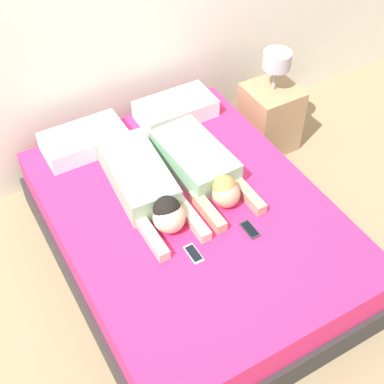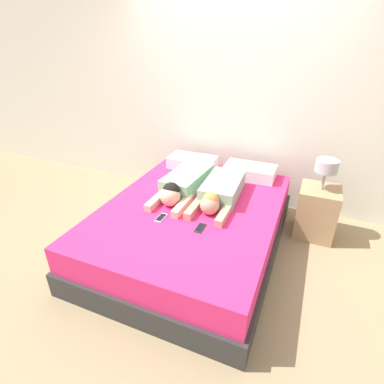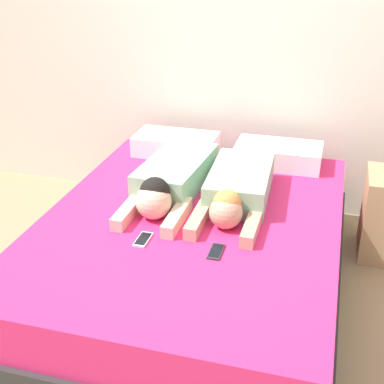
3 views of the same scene
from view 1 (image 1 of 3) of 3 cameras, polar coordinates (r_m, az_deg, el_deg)
The scene contains 10 objects.
ground_plane at distance 3.74m, azimuth -0.00°, elevation -6.83°, with size 12.00×12.00×0.00m, color #9E8460.
wall_back at distance 3.79m, azimuth -9.95°, elevation 18.96°, with size 12.00×0.06×2.60m.
bed at distance 3.55m, azimuth -0.00°, elevation -4.48°, with size 1.67×2.18×0.49m.
pillow_head_left at distance 3.81m, azimuth -11.41°, elevation 5.38°, with size 0.57×0.32×0.14m.
pillow_head_right at distance 4.02m, azimuth -1.75°, elevation 8.83°, with size 0.57×0.32×0.14m.
person_left at distance 3.38m, azimuth -4.89°, elevation 0.57°, with size 0.38×0.99×0.23m.
person_right at distance 3.51m, azimuth 1.08°, elevation 2.77°, with size 0.37×0.91×0.21m.
cell_phone_left at distance 3.13m, azimuth 0.18°, elevation -6.60°, with size 0.06×0.14×0.01m.
cell_phone_right at distance 3.26m, azimuth 6.18°, elevation -4.00°, with size 0.06×0.14×0.01m.
nightstand at distance 4.41m, azimuth 8.32°, elevation 8.23°, with size 0.40×0.40×0.88m.
Camera 1 is at (-1.13, -1.96, 2.98)m, focal length 50.00 mm.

